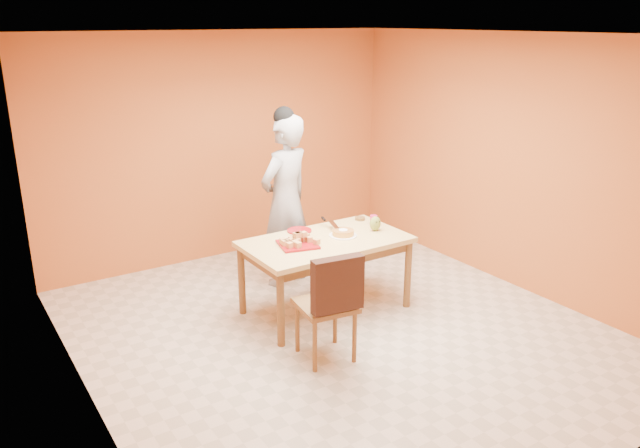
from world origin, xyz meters
TOP-DOWN VIEW (x-y plane):
  - floor at (0.00, 0.00)m, footprint 5.00×5.00m
  - ceiling at (0.00, 0.00)m, footprint 5.00×5.00m
  - wall_back at (0.00, 2.50)m, footprint 4.50×0.00m
  - wall_left at (-2.25, 0.00)m, footprint 0.00×5.00m
  - wall_right at (2.25, 0.00)m, footprint 0.00×5.00m
  - dining_table at (0.15, 0.47)m, footprint 1.60×0.90m
  - dining_chair at (-0.37, -0.32)m, footprint 0.53×0.60m
  - pastry_pile at (-0.17, 0.47)m, footprint 0.31×0.31m
  - person at (0.17, 1.31)m, footprint 0.80×0.65m
  - pastry_platter at (-0.17, 0.47)m, footprint 0.42×0.42m
  - red_dinner_plate at (0.05, 0.82)m, footprint 0.26×0.26m
  - white_cake_plate at (0.34, 0.46)m, footprint 0.35×0.35m
  - sponge_cake at (0.34, 0.46)m, footprint 0.28×0.28m
  - cake_server at (0.35, 0.64)m, footprint 0.14×0.27m
  - egg_ornament at (0.71, 0.42)m, footprint 0.15×0.14m
  - magenta_glass at (0.81, 0.57)m, footprint 0.10×0.10m
  - checker_tin at (0.80, 0.79)m, footprint 0.14×0.14m

SIDE VIEW (x-z plane):
  - floor at x=0.00m, z-range 0.00..0.00m
  - dining_chair at x=-0.37m, z-range 0.02..1.03m
  - dining_table at x=0.15m, z-range 0.29..1.05m
  - white_cake_plate at x=0.34m, z-range 0.76..0.77m
  - red_dinner_plate at x=0.05m, z-range 0.76..0.78m
  - pastry_platter at x=-0.17m, z-range 0.76..0.78m
  - checker_tin at x=0.80m, z-range 0.76..0.79m
  - sponge_cake at x=0.34m, z-range 0.77..0.82m
  - magenta_glass at x=0.81m, z-range 0.76..0.87m
  - cake_server at x=0.35m, z-range 0.83..0.83m
  - pastry_pile at x=-0.17m, z-range 0.78..0.88m
  - egg_ornament at x=0.71m, z-range 0.76..0.91m
  - person at x=0.17m, z-range 0.00..1.88m
  - wall_back at x=0.00m, z-range -0.90..3.60m
  - wall_left at x=-2.25m, z-range -1.15..3.85m
  - wall_right at x=2.25m, z-range -1.15..3.85m
  - ceiling at x=0.00m, z-range 2.70..2.70m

